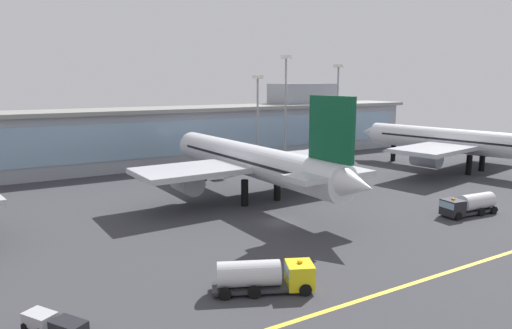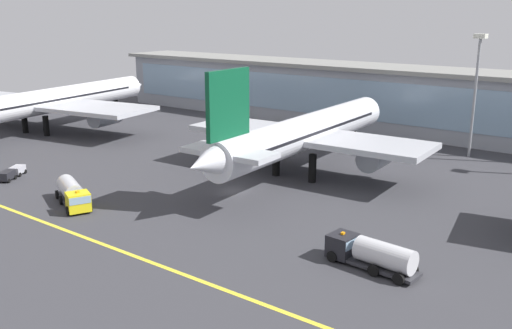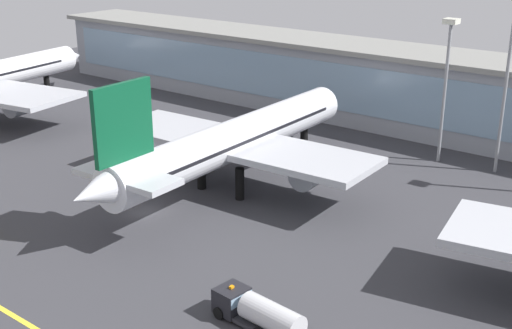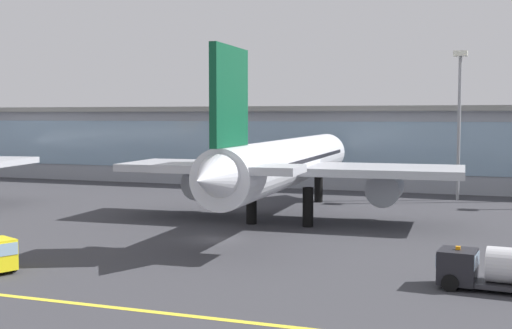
# 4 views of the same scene
# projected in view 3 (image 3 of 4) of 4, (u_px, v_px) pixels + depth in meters

# --- Properties ---
(ground_plane) EXTENTS (192.11, 192.11, 0.00)m
(ground_plane) POSITION_uv_depth(u_px,v_px,m) (146.00, 212.00, 77.74)
(ground_plane) COLOR #38383D
(terminal_building) EXTENTS (140.22, 14.00, 17.92)m
(terminal_building) POSITION_uv_depth(u_px,v_px,m) (374.00, 82.00, 111.23)
(terminal_building) COLOR #9399A3
(terminal_building) RESTS_ON ground
(airliner_near_right) EXTENTS (36.77, 50.78, 16.78)m
(airliner_near_right) POSITION_uv_depth(u_px,v_px,m) (235.00, 140.00, 83.38)
(airliner_near_right) COLOR black
(airliner_near_right) RESTS_ON ground
(baggage_tug_near) EXTENTS (9.23, 3.62, 2.90)m
(baggage_tug_near) POSITION_uv_depth(u_px,v_px,m) (257.00, 312.00, 55.11)
(baggage_tug_near) COLOR black
(baggage_tug_near) RESTS_ON ground
(apron_light_mast_west) EXTENTS (1.80, 1.80, 24.26)m
(apron_light_mast_west) POSITION_uv_depth(u_px,v_px,m) (510.00, 55.00, 85.13)
(apron_light_mast_west) COLOR gray
(apron_light_mast_west) RESTS_ON ground
(apron_light_mast_east) EXTENTS (1.80, 1.80, 19.77)m
(apron_light_mast_east) POSITION_uv_depth(u_px,v_px,m) (447.00, 67.00, 90.06)
(apron_light_mast_east) COLOR gray
(apron_light_mast_east) RESTS_ON ground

